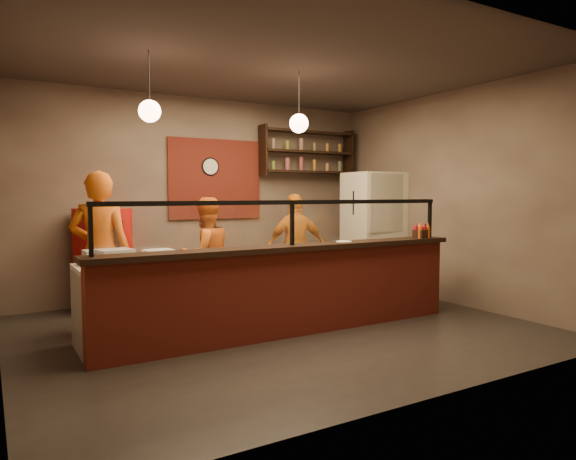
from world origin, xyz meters
TOP-DOWN VIEW (x-y plane):
  - floor at (0.00, 0.00)m, footprint 6.00×6.00m
  - ceiling at (0.00, 0.00)m, footprint 6.00×6.00m
  - wall_back at (0.00, 2.50)m, footprint 6.00×0.00m
  - wall_right at (3.00, 0.00)m, footprint 0.00×5.00m
  - wall_front at (0.00, -2.50)m, footprint 6.00×0.00m
  - brick_patch at (0.20, 2.47)m, footprint 1.60×0.04m
  - service_counter at (0.00, -0.30)m, footprint 4.60×0.25m
  - counter_ledge at (0.00, -0.30)m, footprint 4.70×0.37m
  - worktop_cabinet at (0.00, 0.20)m, footprint 4.60×0.75m
  - worktop at (0.00, 0.20)m, footprint 4.60×0.75m
  - sneeze_guard at (0.00, -0.30)m, footprint 4.50×0.05m
  - wall_shelving at (1.90, 2.32)m, footprint 1.84×0.28m
  - wall_clock at (0.10, 2.46)m, footprint 0.30×0.04m
  - pendant_left at (-1.50, 0.20)m, footprint 0.24×0.24m
  - pendant_right at (0.40, 0.20)m, footprint 0.24×0.24m
  - cook_left at (-1.92, 0.93)m, footprint 0.83×0.71m
  - cook_mid at (-0.50, 1.17)m, footprint 0.86×0.71m
  - cook_right at (1.12, 1.44)m, footprint 1.03×0.56m
  - fridge at (2.60, 1.35)m, footprint 0.88×0.83m
  - red_cooler at (-1.66, 2.15)m, footprint 0.75×0.71m
  - pizza_dough at (-0.40, 0.28)m, footprint 0.68×0.68m
  - prep_tub_a at (-1.90, 0.19)m, footprint 0.39×0.33m
  - prep_tub_b at (-2.03, 0.36)m, footprint 0.32×0.26m
  - prep_tub_c at (-1.46, 0.12)m, footprint 0.31×0.26m
  - rolling_pin at (-1.93, 0.18)m, footprint 0.30×0.24m
  - condiment_caddy at (2.03, -0.34)m, footprint 0.22×0.19m
  - pepper_mill at (2.18, -0.26)m, footprint 0.04×0.04m
  - small_plate at (0.75, -0.30)m, footprint 0.21×0.21m

SIDE VIEW (x-z plane):
  - floor at x=0.00m, z-range 0.00..0.00m
  - worktop_cabinet at x=0.00m, z-range 0.00..0.85m
  - service_counter at x=0.00m, z-range 0.00..1.00m
  - red_cooler at x=-1.66m, z-range 0.00..1.45m
  - cook_mid at x=-0.50m, z-range 0.00..1.61m
  - cook_right at x=1.12m, z-range 0.00..1.66m
  - worktop at x=0.00m, z-range 0.85..0.90m
  - pizza_dough at x=-0.40m, z-range 0.90..0.91m
  - rolling_pin at x=-1.93m, z-range 0.90..0.96m
  - cook_left at x=-1.92m, z-range 0.00..1.93m
  - prep_tub_c at x=-1.46m, z-range 0.90..1.05m
  - prep_tub_b at x=-2.03m, z-range 0.90..1.06m
  - prep_tub_a at x=-1.90m, z-range 0.90..1.07m
  - fridge at x=2.60m, z-range 0.00..2.02m
  - counter_ledge at x=0.00m, z-range 1.00..1.06m
  - small_plate at x=0.75m, z-range 1.06..1.07m
  - condiment_caddy at x=2.03m, z-range 1.06..1.17m
  - pepper_mill at x=2.18m, z-range 1.06..1.24m
  - sneeze_guard at x=0.00m, z-range 1.11..1.63m
  - wall_back at x=0.00m, z-range -1.40..4.60m
  - wall_right at x=3.00m, z-range -0.90..4.10m
  - wall_front at x=0.00m, z-range -1.40..4.60m
  - brick_patch at x=0.20m, z-range 1.25..2.55m
  - wall_clock at x=0.10m, z-range 1.95..2.25m
  - wall_shelving at x=1.90m, z-range 1.98..2.83m
  - pendant_left at x=-1.50m, z-range 2.17..2.94m
  - pendant_right at x=0.40m, z-range 2.17..2.94m
  - ceiling at x=0.00m, z-range 3.20..3.20m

